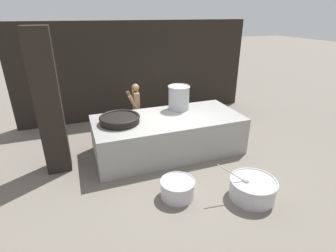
{
  "coord_description": "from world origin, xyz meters",
  "views": [
    {
      "loc": [
        -2.17,
        -5.85,
        3.44
      ],
      "look_at": [
        0.0,
        0.0,
        0.73
      ],
      "focal_mm": 28.0,
      "sensor_mm": 36.0,
      "label": 1
    }
  ],
  "objects": [
    {
      "name": "cook",
      "position": [
        -0.52,
        1.3,
        0.86
      ],
      "size": [
        0.39,
        0.59,
        1.58
      ],
      "rotation": [
        0.0,
        0.0,
        3.05
      ],
      "color": "#8C6647",
      "rests_on": "ground_plane"
    },
    {
      "name": "stock_pot",
      "position": [
        0.5,
        0.49,
        1.31
      ],
      "size": [
        0.61,
        0.61,
        0.66
      ],
      "color": "#9E9EA3",
      "rests_on": "hearth_platform"
    },
    {
      "name": "ground_plane",
      "position": [
        0.0,
        0.0,
        0.0
      ],
      "size": [
        60.0,
        60.0,
        0.0
      ],
      "primitive_type": "plane",
      "color": "slate"
    },
    {
      "name": "giant_wok_near",
      "position": [
        -1.22,
        0.07,
        1.07
      ],
      "size": [
        0.99,
        0.99,
        0.19
      ],
      "color": "black",
      "rests_on": "hearth_platform"
    },
    {
      "name": "prep_bowl_meat",
      "position": [
        -0.49,
        -1.87,
        0.21
      ],
      "size": [
        0.71,
        0.71,
        0.38
      ],
      "color": "#B7B7BC",
      "rests_on": "ground_plane"
    },
    {
      "name": "hearth_platform",
      "position": [
        0.0,
        0.0,
        0.48
      ],
      "size": [
        3.79,
        1.75,
        0.97
      ],
      "color": "gray",
      "rests_on": "ground_plane"
    },
    {
      "name": "back_wall",
      "position": [
        0.0,
        2.97,
        1.61
      ],
      "size": [
        8.02,
        0.24,
        3.21
      ],
      "primitive_type": "cube",
      "color": "black",
      "rests_on": "ground_plane"
    },
    {
      "name": "prep_bowl_vegetables",
      "position": [
        0.9,
        -2.42,
        0.23
      ],
      "size": [
        1.19,
        0.94,
        0.8
      ],
      "color": "#B7B7BC",
      "rests_on": "ground_plane"
    },
    {
      "name": "support_pillar",
      "position": [
        -2.73,
        0.12,
        1.61
      ],
      "size": [
        0.52,
        0.52,
        3.21
      ],
      "primitive_type": "cube",
      "color": "black",
      "rests_on": "ground_plane"
    }
  ]
}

